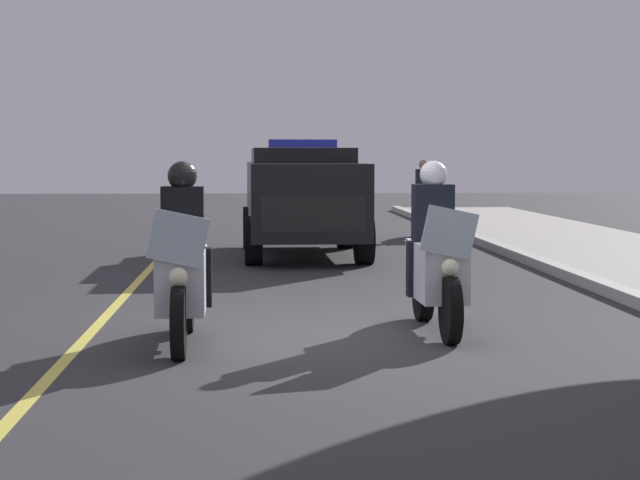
% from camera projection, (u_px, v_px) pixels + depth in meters
% --- Properties ---
extents(ground_plane, '(80.00, 80.00, 0.00)m').
position_uv_depth(ground_plane, '(323.00, 334.00, 10.78)').
color(ground_plane, '#333335').
extents(lane_stripe_center, '(48.00, 0.12, 0.01)m').
position_uv_depth(lane_stripe_center, '(87.00, 336.00, 10.65)').
color(lane_stripe_center, '#E0D14C').
rests_on(lane_stripe_center, ground).
extents(police_motorcycle_lead_left, '(2.14, 0.57, 1.72)m').
position_uv_depth(police_motorcycle_lead_left, '(182.00, 271.00, 10.15)').
color(police_motorcycle_lead_left, black).
rests_on(police_motorcycle_lead_left, ground).
extents(police_motorcycle_lead_right, '(2.14, 0.57, 1.72)m').
position_uv_depth(police_motorcycle_lead_right, '(436.00, 262.00, 10.92)').
color(police_motorcycle_lead_right, black).
rests_on(police_motorcycle_lead_right, ground).
extents(police_suv, '(4.94, 2.15, 2.05)m').
position_uv_depth(police_suv, '(303.00, 196.00, 19.11)').
color(police_suv, black).
rests_on(police_suv, ground).
extents(cyclist_background, '(1.76, 0.32, 1.69)m').
position_uv_depth(cyclist_background, '(424.00, 199.00, 23.09)').
color(cyclist_background, black).
rests_on(cyclist_background, ground).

